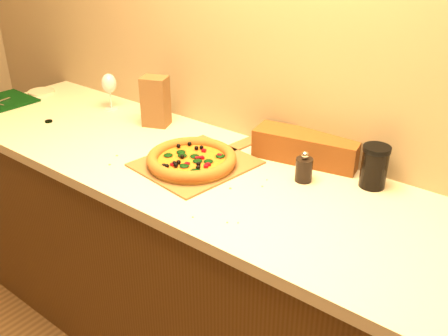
# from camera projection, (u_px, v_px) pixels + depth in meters

# --- Properties ---
(cabinet) EXTENTS (2.80, 0.65, 0.86)m
(cabinet) POSITION_uv_depth(u_px,v_px,m) (241.00, 291.00, 1.89)
(cabinet) COLOR #4B2D10
(cabinet) RESTS_ON ground
(countertop) EXTENTS (2.84, 0.68, 0.04)m
(countertop) POSITION_uv_depth(u_px,v_px,m) (243.00, 187.00, 1.68)
(countertop) COLOR beige
(countertop) RESTS_ON cabinet
(pizza_peel) EXTENTS (0.39, 0.53, 0.01)m
(pizza_peel) POSITION_uv_depth(u_px,v_px,m) (199.00, 162.00, 1.80)
(pizza_peel) COLOR brown
(pizza_peel) RESTS_ON countertop
(pizza) EXTENTS (0.32, 0.32, 0.05)m
(pizza) POSITION_uv_depth(u_px,v_px,m) (192.00, 159.00, 1.76)
(pizza) COLOR #C08130
(pizza) RESTS_ON pizza_peel
(bottle_cap) EXTENTS (0.04, 0.04, 0.01)m
(bottle_cap) POSITION_uv_depth(u_px,v_px,m) (49.00, 121.00, 2.15)
(bottle_cap) COLOR black
(bottle_cap) RESTS_ON countertop
(pepper_grinder) EXTENTS (0.06, 0.06, 0.11)m
(pepper_grinder) POSITION_uv_depth(u_px,v_px,m) (304.00, 169.00, 1.66)
(pepper_grinder) COLOR black
(pepper_grinder) RESTS_ON countertop
(bread_bag) EXTENTS (0.40, 0.20, 0.10)m
(bread_bag) POSITION_uv_depth(u_px,v_px,m) (306.00, 147.00, 1.80)
(bread_bag) COLOR brown
(bread_bag) RESTS_ON countertop
(wine_glass) EXTENTS (0.07, 0.07, 0.17)m
(wine_glass) POSITION_uv_depth(u_px,v_px,m) (109.00, 84.00, 2.24)
(wine_glass) COLOR silver
(wine_glass) RESTS_ON countertop
(paper_bag) EXTENTS (0.13, 0.12, 0.21)m
(paper_bag) POSITION_uv_depth(u_px,v_px,m) (156.00, 101.00, 2.08)
(paper_bag) COLOR brown
(paper_bag) RESTS_ON countertop
(dark_jar) EXTENTS (0.09, 0.09, 0.14)m
(dark_jar) POSITION_uv_depth(u_px,v_px,m) (374.00, 166.00, 1.62)
(dark_jar) COLOR black
(dark_jar) RESTS_ON countertop
(side_plate) EXTENTS (0.17, 0.17, 0.01)m
(side_plate) POSITION_uv_depth(u_px,v_px,m) (41.00, 92.00, 2.50)
(side_plate) COLOR beige
(side_plate) RESTS_ON countertop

